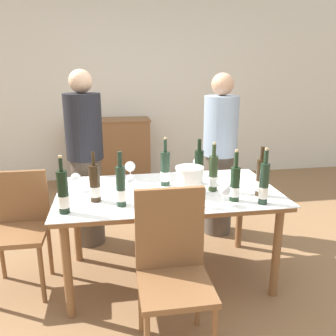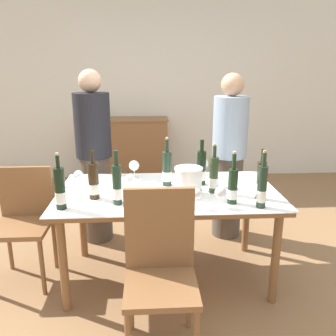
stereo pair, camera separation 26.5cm
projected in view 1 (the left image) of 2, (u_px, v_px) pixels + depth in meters
name	position (u px, v px, depth m)	size (l,w,h in m)	color
ground_plane	(168.00, 275.00, 2.91)	(12.00, 12.00, 0.00)	olive
back_wall	(137.00, 84.00, 5.20)	(8.00, 0.10, 2.80)	silver
sideboard_cabinet	(111.00, 152.00, 5.11)	(1.14, 0.46, 0.93)	brown
dining_table	(168.00, 199.00, 2.73)	(1.66, 0.94, 0.74)	brown
ice_bucket	(189.00, 180.00, 2.61)	(0.21, 0.21, 0.21)	white
wine_bottle_0	(63.00, 193.00, 2.26)	(0.07, 0.07, 0.38)	black
wine_bottle_1	(213.00, 174.00, 2.68)	(0.07, 0.07, 0.38)	#28381E
wine_bottle_2	(264.00, 184.00, 2.42)	(0.06, 0.06, 0.39)	#1E3323
wine_bottle_3	(235.00, 184.00, 2.47)	(0.07, 0.07, 0.37)	black
wine_bottle_4	(121.00, 187.00, 2.38)	(0.07, 0.07, 0.38)	#1E3323
wine_bottle_5	(165.00, 170.00, 2.80)	(0.08, 0.08, 0.39)	#1E3323
wine_bottle_6	(95.00, 184.00, 2.47)	(0.08, 0.08, 0.36)	#332314
wine_bottle_7	(199.00, 168.00, 2.84)	(0.07, 0.07, 0.36)	black
wine_bottle_8	(261.00, 178.00, 2.57)	(0.07, 0.07, 0.37)	#332314
wine_glass_0	(131.00, 181.00, 2.60)	(0.08, 0.08, 0.15)	white
wine_glass_1	(76.00, 179.00, 2.68)	(0.08, 0.08, 0.14)	white
wine_glass_2	(224.00, 191.00, 2.40)	(0.08, 0.08, 0.14)	white
wine_glass_3	(130.00, 167.00, 2.94)	(0.09, 0.09, 0.16)	white
wine_glass_4	(198.00, 163.00, 3.06)	(0.09, 0.09, 0.16)	white
wine_glass_5	(202.00, 194.00, 2.37)	(0.07, 0.07, 0.14)	white
chair_left_end	(19.00, 222.00, 2.67)	(0.42, 0.42, 0.89)	brown
chair_near_front	(173.00, 262.00, 2.09)	(0.42, 0.42, 0.97)	brown
person_host	(86.00, 161.00, 3.26)	(0.33, 0.33, 1.63)	#51473D
person_guest_left	(220.00, 157.00, 3.48)	(0.33, 0.33, 1.60)	#51473D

